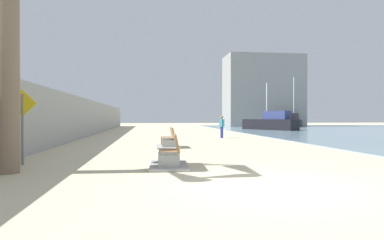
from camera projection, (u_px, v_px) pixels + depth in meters
ground_plane at (184, 137)px, 25.26m from camera, size 120.00×120.00×0.00m
seawall at (78, 118)px, 24.31m from camera, size 0.80×64.00×2.84m
bench_near at (170, 159)px, 10.26m from camera, size 1.20×2.15×0.98m
bench_far at (168, 143)px, 16.83m from camera, size 1.12×2.11×0.98m
person_walking at (222, 125)px, 24.37m from camera, size 0.30×0.48×1.58m
boat_mid_bay at (270, 123)px, 39.05m from camera, size 4.70×7.10×5.37m
boat_outer at (293, 122)px, 51.29m from camera, size 5.43×6.99×7.48m
pedestrian_sign at (22, 118)px, 10.63m from camera, size 0.85×0.08×2.33m
harbor_building at (263, 91)px, 54.95m from camera, size 12.00×6.00×11.21m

